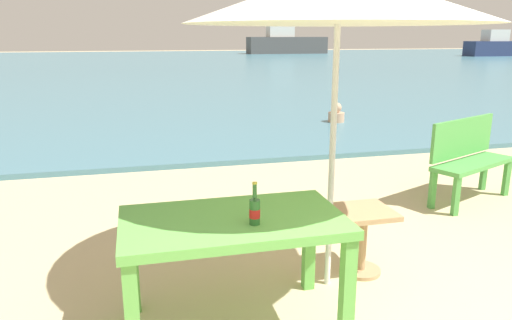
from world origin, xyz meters
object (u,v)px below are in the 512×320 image
bench_green_left (468,155)px  boat_cargo_ship (499,46)px  picnic_table_green (233,234)px  boat_sailboat (286,43)px  side_table_wood (363,232)px  swimmer_person (336,114)px  beer_bottle_amber (255,210)px

bench_green_left → boat_cargo_ship: 42.44m
picnic_table_green → boat_sailboat: size_ratio=0.18×
picnic_table_green → bench_green_left: size_ratio=1.13×
boat_cargo_ship → side_table_wood: bearing=-131.2°
boat_sailboat → picnic_table_green: bearing=-107.9°
bench_green_left → picnic_table_green: bearing=-149.8°
bench_green_left → swimmer_person: size_ratio=3.03×
bench_green_left → boat_sailboat: (11.09, 42.05, 0.56)m
beer_bottle_amber → boat_cargo_ship: boat_cargo_ship is taller
side_table_wood → bench_green_left: 2.38m
swimmer_person → boat_sailboat: bearing=74.1°
beer_bottle_amber → side_table_wood: size_ratio=0.49×
side_table_wood → boat_sailboat: boat_sailboat is taller
side_table_wood → boat_sailboat: bearing=73.3°
boat_cargo_ship → boat_sailboat: 19.12m
picnic_table_green → boat_sailboat: bearing=72.1°
boat_cargo_ship → beer_bottle_amber: bearing=-131.7°
picnic_table_green → boat_cargo_ship: (30.64, 34.11, 0.23)m
boat_cargo_ship → bench_green_left: bearing=-130.4°
picnic_table_green → bench_green_left: bench_green_left is taller
side_table_wood → bench_green_left: size_ratio=0.43×
boat_sailboat → beer_bottle_amber: bearing=-107.8°
bench_green_left → swimmer_person: 4.83m
beer_bottle_amber → boat_sailboat: size_ratio=0.03×
beer_bottle_amber → swimmer_person: (3.46, 6.75, -0.61)m
beer_bottle_amber → boat_cargo_ship: bearing=48.3°
picnic_table_green → side_table_wood: bearing=22.4°
picnic_table_green → beer_bottle_amber: 0.27m
picnic_table_green → boat_cargo_ship: boat_cargo_ship is taller
beer_bottle_amber → picnic_table_green: bearing=127.1°
boat_sailboat → swimmer_person: bearing=-105.9°
picnic_table_green → bench_green_left: 3.59m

